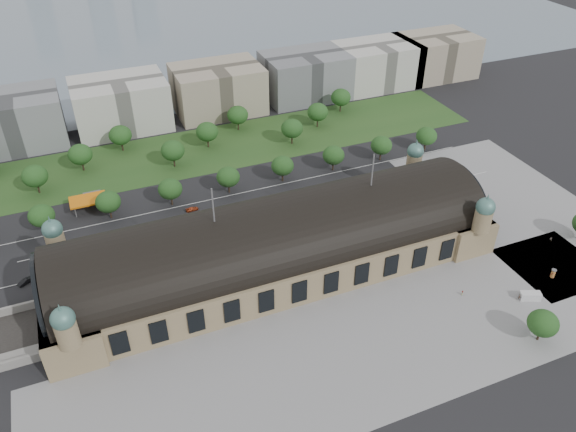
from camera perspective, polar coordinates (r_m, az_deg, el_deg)
name	(u,v)px	position (r m, az deg, el deg)	size (l,w,h in m)	color
ground	(276,269)	(194.33, -1.24, -5.37)	(900.00, 900.00, 0.00)	black
station	(276,245)	(187.84, -1.28, -2.98)	(150.00, 48.40, 44.30)	#8E7C58
plaza_south	(363,351)	(169.37, 7.65, -13.42)	(190.00, 48.00, 0.12)	gray
plaza_east	(514,205)	(243.45, 21.94, 1.04)	(56.00, 100.00, 0.12)	gray
road_slab	(191,222)	(219.11, -9.78, -0.64)	(260.00, 26.00, 0.10)	black
grass_belt	(172,156)	(266.05, -11.70, 5.99)	(300.00, 45.00, 0.10)	#274D1F
petrol_station	(91,199)	(237.83, -19.41, 1.67)	(14.00, 13.00, 5.05)	orange
lake	(130,29)	(457.18, -15.78, 17.79)	(700.00, 320.00, 0.08)	slate
office_2	(12,121)	(295.49, -26.22, 8.66)	(45.00, 32.00, 24.00)	gray
office_3	(121,104)	(295.13, -16.61, 10.84)	(45.00, 32.00, 24.00)	beige
office_4	(218,89)	(303.13, -7.12, 12.67)	(45.00, 32.00, 24.00)	tan
office_5	(305,76)	(318.87, 1.76, 14.06)	(45.00, 32.00, 24.00)	gray
office_6	(376,65)	(338.76, 8.98, 14.94)	(45.00, 32.00, 24.00)	beige
office_7	(435,56)	(360.26, 14.69, 15.48)	(45.00, 32.00, 24.00)	tan
tree_row_2	(41,216)	(225.82, -23.76, 0.03)	(9.60, 9.60, 11.52)	#2D2116
tree_row_3	(108,202)	(225.06, -17.81, 1.38)	(9.60, 9.60, 11.52)	#2D2116
tree_row_4	(170,189)	(226.85, -11.88, 2.70)	(9.60, 9.60, 11.52)	#2D2116
tree_row_5	(228,177)	(231.14, -6.10, 3.96)	(9.60, 9.60, 11.52)	#2D2116
tree_row_6	(283,166)	(237.78, -0.56, 5.12)	(9.60, 9.60, 11.52)	#2D2116
tree_row_7	(333,155)	(246.58, 4.64, 6.17)	(9.60, 9.60, 11.52)	#2D2116
tree_row_8	(381,145)	(257.33, 9.47, 7.09)	(9.60, 9.60, 11.52)	#2D2116
tree_row_9	(427,136)	(269.80, 13.90, 7.89)	(9.60, 9.60, 11.52)	#2D2116
tree_belt_3	(35,176)	(251.53, -24.33, 3.72)	(10.40, 10.40, 12.48)	#2D2116
tree_belt_4	(80,154)	(261.38, -20.36, 5.90)	(10.40, 10.40, 12.48)	#2D2116
tree_belt_5	(120,135)	(272.73, -16.67, 7.88)	(10.40, 10.40, 12.48)	#2D2116
tree_belt_6	(173,151)	(253.42, -11.63, 6.54)	(10.40, 10.40, 12.48)	#2D2116
tree_belt_7	(207,132)	(267.28, -8.22, 8.47)	(10.40, 10.40, 12.48)	#2D2116
tree_belt_8	(238,115)	(282.25, -5.14, 10.18)	(10.40, 10.40, 12.48)	#2D2116
tree_belt_9	(292,128)	(267.72, 0.41, 8.89)	(10.40, 10.40, 12.48)	#2D2116
tree_belt_10	(318,112)	(284.71, 3.04, 10.50)	(10.40, 10.40, 12.48)	#2D2116
tree_belt_11	(341,97)	(302.41, 5.39, 11.91)	(10.40, 10.40, 12.48)	#2D2116
tree_plaza_s	(543,323)	(181.78, 24.49, -9.89)	(9.00, 9.00, 10.64)	#2D2116
traffic_car_3	(192,209)	(225.35, -9.72, 0.70)	(2.06, 5.06, 1.47)	#9A3113
traffic_car_4	(247,209)	(223.00, -4.20, 0.76)	(1.73, 4.29, 1.46)	#1B284C
traffic_car_5	(300,195)	(231.09, 1.19, 2.20)	(1.46, 4.19, 1.38)	#57595E
traffic_car_6	(428,176)	(250.75, 13.99, 3.92)	(2.28, 4.94, 1.37)	#BBBBBD
parked_car_0	(25,282)	(207.47, -25.14, -6.05)	(1.74, 4.98, 1.64)	black
parked_car_1	(94,273)	(202.67, -19.13, -5.47)	(2.33, 5.05, 1.40)	maroon
parked_car_2	(147,260)	(203.00, -14.14, -4.34)	(1.91, 4.70, 1.36)	#181B44
parked_car_3	(78,269)	(206.00, -20.58, -5.08)	(1.71, 4.25, 1.45)	#525359
parked_car_4	(175,246)	(207.07, -11.36, -2.97)	(1.64, 4.70, 1.55)	silver
parked_car_5	(150,259)	(203.10, -13.80, -4.27)	(2.14, 4.63, 1.29)	gray
parked_car_6	(177,252)	(204.29, -11.22, -3.59)	(1.89, 4.65, 1.35)	black
bus_west	(210,229)	(211.62, -7.90, -1.28)	(3.00, 12.81, 3.57)	#C94120
bus_mid	(301,210)	(219.54, 1.30, 0.58)	(3.01, 12.86, 3.58)	beige
bus_east	(281,212)	(219.14, -0.76, 0.43)	(2.55, 10.88, 3.03)	silver
van_south	(529,296)	(197.90, 23.29, -7.49)	(6.99, 4.95, 2.81)	silver
advertising_column	(553,273)	(209.94, 25.34, -5.28)	(1.69, 1.69, 3.20)	#BC2F4E
pedestrian_0	(462,293)	(192.39, 17.29, -7.48)	(0.85, 0.49, 1.75)	gray
pedestrian_1	(520,296)	(197.26, 22.47, -7.55)	(0.71, 0.47, 1.95)	gray
pedestrian_2	(551,239)	(227.59, 25.15, -2.10)	(0.91, 0.52, 1.87)	gray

